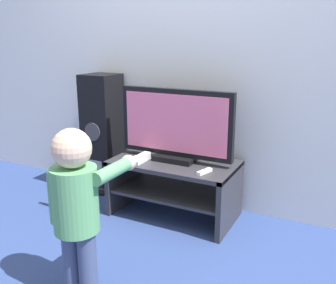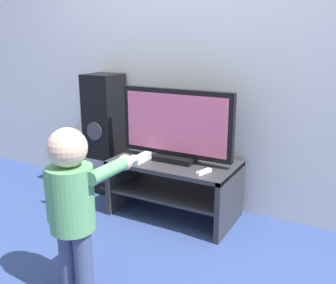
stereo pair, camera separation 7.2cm
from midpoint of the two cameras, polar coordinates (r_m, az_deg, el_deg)
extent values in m
plane|color=navy|center=(2.71, -2.27, -13.06)|extent=(16.00, 16.00, 0.00)
cube|color=silver|center=(2.90, 3.31, 15.59)|extent=(10.00, 0.06, 2.60)
cube|color=#2D2D33|center=(2.75, 0.21, -3.22)|extent=(0.91, 0.50, 0.03)
cube|color=#2D2D33|center=(2.83, 0.21, -7.46)|extent=(0.87, 0.46, 0.02)
cube|color=#2D2D33|center=(3.03, -7.22, -5.55)|extent=(0.04, 0.50, 0.43)
cube|color=#2D2D33|center=(2.66, 8.70, -8.62)|extent=(0.04, 0.50, 0.43)
cube|color=black|center=(2.76, 0.45, -2.38)|extent=(0.30, 0.20, 0.04)
cube|color=black|center=(2.69, 0.46, 2.96)|extent=(0.86, 0.05, 0.49)
cube|color=#D8668C|center=(2.66, 0.19, 2.84)|extent=(0.79, 0.01, 0.42)
cube|color=white|center=(2.73, -4.80, -2.48)|extent=(0.05, 0.18, 0.05)
cube|color=#3F8CE5|center=(2.66, -5.86, -3.03)|extent=(0.03, 0.00, 0.01)
cube|color=white|center=(2.51, 4.75, -4.51)|extent=(0.07, 0.13, 0.02)
cylinder|color=#337FD8|center=(2.50, 4.76, -4.23)|extent=(0.01, 0.01, 0.00)
cylinder|color=#3F4C72|center=(2.11, -15.39, -16.89)|extent=(0.10, 0.10, 0.37)
cylinder|color=#3F4C72|center=(2.05, -13.16, -17.75)|extent=(0.10, 0.10, 0.37)
cylinder|color=#599E66|center=(1.92, -15.00, -8.48)|extent=(0.23, 0.23, 0.33)
sphere|color=beige|center=(1.83, -15.57, -0.94)|extent=(0.19, 0.19, 0.19)
cylinder|color=#599E66|center=(2.01, -17.79, -8.01)|extent=(0.07, 0.07, 0.28)
cylinder|color=#599E66|center=(1.89, -9.47, -4.36)|extent=(0.07, 0.28, 0.07)
sphere|color=beige|center=(2.00, -7.10, -3.16)|extent=(0.08, 0.08, 0.08)
cube|color=white|center=(2.03, -6.47, -2.84)|extent=(0.03, 0.13, 0.02)
cylinder|color=black|center=(3.38, -10.08, -7.09)|extent=(0.25, 0.25, 0.02)
cylinder|color=black|center=(3.33, -10.20, -4.71)|extent=(0.05, 0.05, 0.32)
cube|color=black|center=(3.19, -10.64, 3.89)|extent=(0.27, 0.27, 0.70)
cylinder|color=#38383D|center=(3.10, -12.11, 1.51)|extent=(0.15, 0.01, 0.15)
cylinder|color=black|center=(3.00, -14.65, -10.16)|extent=(0.19, 0.19, 0.04)
cylinder|color=black|center=(2.98, -14.71, -9.29)|extent=(0.04, 0.04, 0.06)
torus|color=black|center=(2.91, -14.98, -5.67)|extent=(0.37, 0.03, 0.37)
cylinder|color=black|center=(2.91, -14.98, -5.67)|extent=(0.10, 0.05, 0.10)
camera|label=1|loc=(0.04, -90.79, -0.22)|focal=40.00mm
camera|label=2|loc=(0.04, 89.21, 0.22)|focal=40.00mm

